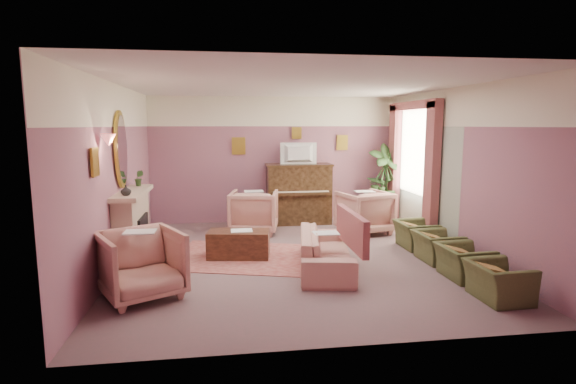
{
  "coord_description": "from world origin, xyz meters",
  "views": [
    {
      "loc": [
        -1.11,
        -7.05,
        2.17
      ],
      "look_at": [
        -0.06,
        0.4,
        1.05
      ],
      "focal_mm": 28.0,
      "sensor_mm": 36.0,
      "label": 1
    }
  ],
  "objects": [
    {
      "name": "floor",
      "position": [
        0.0,
        0.0,
        0.0
      ],
      "size": [
        5.5,
        6.0,
        0.01
      ],
      "primitive_type": "cube",
      "color": "#73595D",
      "rests_on": "ground"
    },
    {
      "name": "ceiling",
      "position": [
        0.0,
        0.0,
        2.8
      ],
      "size": [
        5.5,
        6.0,
        0.01
      ],
      "primitive_type": "cube",
      "color": "silver",
      "rests_on": "wall_back"
    },
    {
      "name": "wall_back",
      "position": [
        0.0,
        3.0,
        1.4
      ],
      "size": [
        5.5,
        0.02,
        2.8
      ],
      "primitive_type": "cube",
      "color": "slate",
      "rests_on": "floor"
    },
    {
      "name": "wall_front",
      "position": [
        0.0,
        -3.0,
        1.4
      ],
      "size": [
        5.5,
        0.02,
        2.8
      ],
      "primitive_type": "cube",
      "color": "slate",
      "rests_on": "floor"
    },
    {
      "name": "wall_left",
      "position": [
        -2.75,
        0.0,
        1.4
      ],
      "size": [
        0.02,
        6.0,
        2.8
      ],
      "primitive_type": "cube",
      "color": "slate",
      "rests_on": "floor"
    },
    {
      "name": "wall_right",
      "position": [
        2.75,
        0.0,
        1.4
      ],
      "size": [
        0.02,
        6.0,
        2.8
      ],
      "primitive_type": "cube",
      "color": "slate",
      "rests_on": "floor"
    },
    {
      "name": "picture_rail_band",
      "position": [
        0.0,
        2.99,
        2.47
      ],
      "size": [
        5.5,
        0.01,
        0.65
      ],
      "primitive_type": "cube",
      "color": "white",
      "rests_on": "wall_back"
    },
    {
      "name": "stripe_panel",
      "position": [
        2.73,
        1.3,
        1.07
      ],
      "size": [
        0.01,
        3.0,
        2.15
      ],
      "primitive_type": "cube",
      "color": "#A3AD9B",
      "rests_on": "wall_right"
    },
    {
      "name": "fireplace_surround",
      "position": [
        -2.59,
        0.2,
        0.55
      ],
      "size": [
        0.3,
        1.4,
        1.1
      ],
      "primitive_type": "cube",
      "color": "#C0A78D",
      "rests_on": "floor"
    },
    {
      "name": "fireplace_inset",
      "position": [
        -2.49,
        0.2,
        0.4
      ],
      "size": [
        0.18,
        0.72,
        0.68
      ],
      "primitive_type": "cube",
      "color": "black",
      "rests_on": "floor"
    },
    {
      "name": "fire_ember",
      "position": [
        -2.45,
        0.2,
        0.22
      ],
      "size": [
        0.06,
        0.54,
        0.1
      ],
      "primitive_type": "cube",
      "color": "#FF5F27",
      "rests_on": "floor"
    },
    {
      "name": "mantel_shelf",
      "position": [
        -2.56,
        0.2,
        1.12
      ],
      "size": [
        0.4,
        1.55,
        0.07
      ],
      "primitive_type": "cube",
      "color": "#C0A78D",
      "rests_on": "fireplace_surround"
    },
    {
      "name": "hearth",
      "position": [
        -2.39,
        0.2,
        0.01
      ],
      "size": [
        0.55,
        1.5,
        0.02
      ],
      "primitive_type": "cube",
      "color": "#C0A78D",
      "rests_on": "floor"
    },
    {
      "name": "mirror_frame",
      "position": [
        -2.7,
        0.2,
        1.8
      ],
      "size": [
        0.04,
        0.72,
        1.2
      ],
      "primitive_type": "ellipsoid",
      "color": "#AD922D",
      "rests_on": "wall_left"
    },
    {
      "name": "mirror_glass",
      "position": [
        -2.67,
        0.2,
        1.8
      ],
      "size": [
        0.01,
        0.6,
        1.06
      ],
      "primitive_type": "ellipsoid",
      "color": "silver",
      "rests_on": "wall_left"
    },
    {
      "name": "sconce_shade",
      "position": [
        -2.62,
        -0.85,
        1.98
      ],
      "size": [
        0.2,
        0.2,
        0.16
      ],
      "primitive_type": "cone",
      "color": "#F4726B",
      "rests_on": "wall_left"
    },
    {
      "name": "piano",
      "position": [
        0.5,
        2.68,
        0.65
      ],
      "size": [
        1.4,
        0.6,
        1.3
      ],
      "primitive_type": "cube",
      "color": "#382515",
      "rests_on": "floor"
    },
    {
      "name": "piano_keyshelf",
      "position": [
        0.5,
        2.33,
        0.72
      ],
      "size": [
        1.3,
        0.12,
        0.06
      ],
      "primitive_type": "cube",
      "color": "#382515",
      "rests_on": "piano"
    },
    {
      "name": "piano_keys",
      "position": [
        0.5,
        2.33,
        0.76
      ],
      "size": [
        1.2,
        0.08,
        0.02
      ],
      "primitive_type": "cube",
      "color": "beige",
      "rests_on": "piano"
    },
    {
      "name": "piano_top",
      "position": [
        0.5,
        2.68,
        1.31
      ],
      "size": [
        1.45,
        0.65,
        0.04
      ],
      "primitive_type": "cube",
      "color": "#382515",
      "rests_on": "piano"
    },
    {
      "name": "television",
      "position": [
        0.5,
        2.63,
        1.6
      ],
      "size": [
        0.8,
        0.12,
        0.48
      ],
      "primitive_type": "imported",
      "color": "black",
      "rests_on": "piano"
    },
    {
      "name": "print_back_left",
      "position": [
        -0.8,
        2.96,
        1.72
      ],
      "size": [
        0.3,
        0.03,
        0.38
      ],
      "primitive_type": "cube",
      "color": "#AD922D",
      "rests_on": "wall_back"
    },
    {
      "name": "print_back_right",
      "position": [
        1.55,
        2.96,
        1.78
      ],
      "size": [
        0.26,
        0.03,
        0.34
      ],
      "primitive_type": "cube",
      "color": "#AD922D",
      "rests_on": "wall_back"
    },
    {
      "name": "print_back_mid",
      "position": [
        0.5,
        2.96,
        2.0
      ],
      "size": [
        0.22,
        0.03,
        0.26
      ],
      "primitive_type": "cube",
      "color": "#AD922D",
      "rests_on": "wall_back"
    },
    {
      "name": "print_left_wall",
      "position": [
        -2.71,
        -1.2,
        1.72
      ],
      "size": [
        0.03,
        0.28,
        0.36
      ],
      "primitive_type": "cube",
      "color": "#AD922D",
      "rests_on": "wall_left"
    },
    {
      "name": "window_blind",
      "position": [
        2.7,
        1.55,
        1.7
      ],
      "size": [
        0.03,
        1.4,
        1.8
      ],
      "primitive_type": "cube",
      "color": "silver",
      "rests_on": "wall_right"
    },
    {
      "name": "curtain_left",
      "position": [
        2.62,
        0.63,
        1.3
      ],
      "size": [
        0.16,
        0.34,
        2.6
      ],
      "primitive_type": "cube",
      "color": "#91494C",
      "rests_on": "floor"
    },
    {
      "name": "curtain_right",
      "position": [
        2.62,
        2.47,
        1.3
      ],
      "size": [
        0.16,
        0.34,
        2.6
      ],
      "primitive_type": "cube",
      "color": "#91494C",
      "rests_on": "floor"
    },
    {
      "name": "pelmet",
      "position": [
        2.62,
        1.55,
        2.56
      ],
      "size": [
        0.16,
        2.2,
        0.16
      ],
      "primitive_type": "cube",
      "color": "#91494C",
      "rests_on": "wall_right"
    },
    {
      "name": "mantel_plant",
      "position": [
        -2.55,
        0.75,
        1.29
      ],
      "size": [
        0.16,
        0.16,
        0.28
      ],
      "primitive_type": "imported",
      "color": "#26471F",
      "rests_on": "mantel_shelf"
    },
    {
      "name": "mantel_vase",
      "position": [
        -2.55,
        -0.3,
        1.23
      ],
      "size": [
        0.16,
        0.16,
        0.16
      ],
      "primitive_type": "imported",
      "color": "white",
      "rests_on": "mantel_shelf"
    },
    {
      "name": "area_rug",
      "position": [
        -0.77,
        0.2,
        0.01
      ],
      "size": [
        2.89,
        2.4,
        0.01
      ],
      "primitive_type": "cube",
      "rotation": [
        0.0,
        0.0,
        -0.27
      ],
      "color": "#A65853",
      "rests_on": "floor"
    },
    {
      "name": "coffee_table",
      "position": [
        -0.91,
        0.2,
        0.23
      ],
      "size": [
        1.07,
        0.65,
        0.45
      ],
      "primitive_type": "cube",
      "rotation": [
        0.0,
        0.0,
        -0.15
      ],
      "color": "#462618",
      "rests_on": "floor"
    },
    {
      "name": "table_paper",
      "position": [
        -0.86,
        0.2,
        0.46
      ],
      "size": [
        0.35,
        0.28,
        0.01
      ],
      "primitive_type": "cube",
      "color": "white",
      "rests_on": "coffee_table"
    },
    {
      "name": "sofa",
      "position": [
        0.39,
        -0.56,
        0.39
      ],
      "size": [
        0.65,
        1.94,
        0.78
      ],
      "primitive_type": "imported",
      "color": "tan",
      "rests_on": "floor"
    },
    {
      "name": "sofa_throw",
      "position": [
        0.79,
        -0.56,
        0.6
      ],
      "size": [
        0.1,
        1.47,
        0.54
      ],
      "primitive_type": "cube",
      "color": "#91494C",
      "rests_on": "sofa"
    },
    {
      "name": "floral_armchair_left",
      "position": [
        -0.54,
        1.92,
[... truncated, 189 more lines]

